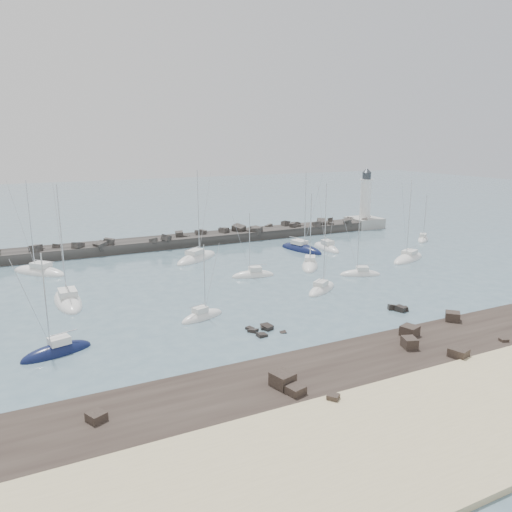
{
  "coord_description": "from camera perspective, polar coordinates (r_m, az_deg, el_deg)",
  "views": [
    {
      "loc": [
        -28.17,
        -55.37,
        20.94
      ],
      "look_at": [
        5.3,
        12.0,
        2.95
      ],
      "focal_mm": 35.0,
      "sensor_mm": 36.0,
      "label": 1
    }
  ],
  "objects": [
    {
      "name": "sailboat_12",
      "position": [
        109.17,
        18.54,
        1.77
      ],
      "size": [
        6.12,
        5.46,
        10.2
      ],
      "color": "white",
      "rests_on": "ground"
    },
    {
      "name": "rock_cluster_far",
      "position": [
        64.76,
        16.11,
        -5.9
      ],
      "size": [
        2.61,
        2.32,
        1.4
      ],
      "color": "black",
      "rests_on": "ground"
    },
    {
      "name": "lighthouse",
      "position": [
        121.19,
        12.32,
        4.68
      ],
      "size": [
        7.0,
        7.0,
        14.6
      ],
      "color": "#9B9B96",
      "rests_on": "ground"
    },
    {
      "name": "sailboat_2",
      "position": [
        54.05,
        -21.79,
        -10.19
      ],
      "size": [
        7.32,
        3.96,
        11.36
      ],
      "color": "#0E163D",
      "rests_on": "ground"
    },
    {
      "name": "sailboat_7",
      "position": [
        70.53,
        7.51,
        -3.83
      ],
      "size": [
        7.32,
        5.85,
        11.56
      ],
      "color": "white",
      "rests_on": "ground"
    },
    {
      "name": "sailboat_8",
      "position": [
        94.94,
        5.19,
        0.75
      ],
      "size": [
        5.48,
        10.56,
        15.93
      ],
      "color": "#0E163D",
      "rests_on": "ground"
    },
    {
      "name": "sailboat_4",
      "position": [
        87.96,
        -6.8,
        -0.32
      ],
      "size": [
        10.6,
        8.77,
        16.71
      ],
      "color": "white",
      "rests_on": "ground"
    },
    {
      "name": "rock_cluster_near",
      "position": [
        55.84,
        0.75,
        -8.55
      ],
      "size": [
        3.96,
        3.52,
        1.1
      ],
      "color": "black",
      "rests_on": "ground"
    },
    {
      "name": "sailboat_6",
      "position": [
        82.95,
        6.17,
        -1.14
      ],
      "size": [
        6.83,
        8.28,
        13.23
      ],
      "color": "white",
      "rests_on": "ground"
    },
    {
      "name": "sailboat_1",
      "position": [
        85.66,
        -23.51,
        -1.74
      ],
      "size": [
        8.98,
        9.5,
        15.73
      ],
      "color": "white",
      "rests_on": "ground"
    },
    {
      "name": "sailboat_10",
      "position": [
        96.41,
        8.04,
        0.87
      ],
      "size": [
        3.25,
        8.62,
        13.53
      ],
      "color": "white",
      "rests_on": "ground"
    },
    {
      "name": "sailboat_5",
      "position": [
        76.81,
        -0.33,
        -2.26
      ],
      "size": [
        6.98,
        3.46,
        10.79
      ],
      "color": "white",
      "rests_on": "ground"
    },
    {
      "name": "sailboat_13",
      "position": [
        59.91,
        -6.17,
        -6.95
      ],
      "size": [
        6.24,
        3.65,
        9.69
      ],
      "color": "white",
      "rests_on": "ground"
    },
    {
      "name": "rock_shelf",
      "position": [
        48.53,
        12.78,
        -12.43
      ],
      "size": [
        140.0,
        12.15,
        2.01
      ],
      "color": "black",
      "rests_on": "ground"
    },
    {
      "name": "sailboat_11",
      "position": [
        91.25,
        16.99,
        -0.33
      ],
      "size": [
        9.99,
        6.47,
        14.99
      ],
      "color": "white",
      "rests_on": "ground"
    },
    {
      "name": "sailboat_3",
      "position": [
        69.32,
        -20.69,
        -4.9
      ],
      "size": [
        3.47,
        10.53,
        16.51
      ],
      "color": "white",
      "rests_on": "ground"
    },
    {
      "name": "sailboat_9",
      "position": [
        79.16,
        11.83,
        -2.08
      ],
      "size": [
        6.58,
        4.43,
        10.19
      ],
      "color": "white",
      "rests_on": "ground"
    },
    {
      "name": "breakwater",
      "position": [
        97.87,
        -13.46,
        0.91
      ],
      "size": [
        115.0,
        6.99,
        4.73
      ],
      "color": "#292725",
      "rests_on": "ground"
    },
    {
      "name": "ground",
      "position": [
        65.56,
        0.52,
        -5.18
      ],
      "size": [
        400.0,
        400.0,
        0.0
      ],
      "primitive_type": "plane",
      "color": "slate",
      "rests_on": "ground"
    },
    {
      "name": "sand_strip",
      "position": [
        42.17,
        21.62,
        -17.36
      ],
      "size": [
        140.0,
        14.0,
        1.0
      ],
      "primitive_type": "cube",
      "color": "beige",
      "rests_on": "ground"
    }
  ]
}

